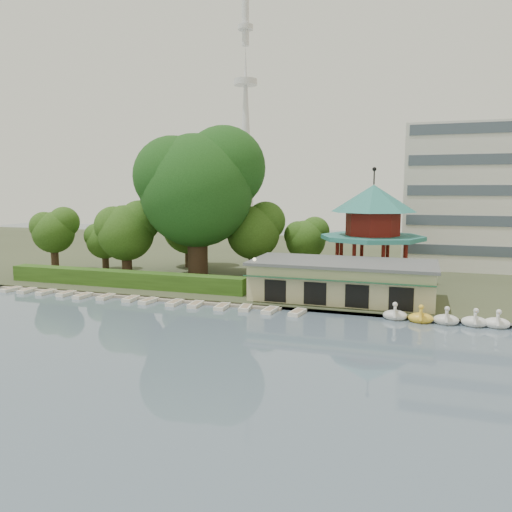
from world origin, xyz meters
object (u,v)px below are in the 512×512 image
at_px(pavilion, 373,224).
at_px(dock, 131,296).
at_px(boathouse, 342,280).
at_px(big_tree, 199,183).

bearing_deg(pavilion, dock, -148.34).
bearing_deg(boathouse, pavilion, 78.72).
xyz_separation_m(boathouse, pavilion, (2.00, 10.03, 5.11)).
xyz_separation_m(dock, boathouse, (22.00, 4.77, 2.25)).
bearing_deg(dock, big_tree, 73.87).
bearing_deg(dock, boathouse, 12.24).
relative_size(boathouse, pavilion, 1.38).
bearing_deg(big_tree, boathouse, -18.39).
distance_m(pavilion, big_tree, 21.69).
height_order(dock, boathouse, boathouse).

